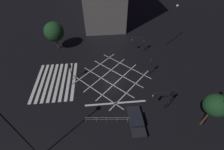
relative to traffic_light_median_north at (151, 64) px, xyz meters
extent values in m
plane|color=black|center=(-0.01, -6.65, -2.61)|extent=(200.00, 200.00, 0.00)
cube|color=silver|center=(-0.01, -13.37, -2.61)|extent=(9.25, 0.50, 0.01)
cube|color=silver|center=(-0.01, -14.27, -2.61)|extent=(9.25, 0.50, 0.01)
cube|color=silver|center=(-0.01, -15.17, -2.61)|extent=(9.25, 0.50, 0.01)
cube|color=silver|center=(-0.01, -16.07, -2.61)|extent=(9.25, 0.50, 0.01)
cube|color=silver|center=(-0.01, -16.97, -2.61)|extent=(9.25, 0.50, 0.01)
cube|color=silver|center=(-0.01, -17.87, -2.61)|extent=(9.25, 0.50, 0.01)
cube|color=silver|center=(-0.01, -18.77, -2.61)|extent=(9.25, 0.50, 0.01)
cube|color=silver|center=(-0.01, -19.67, -2.61)|extent=(9.25, 0.50, 0.01)
cube|color=silver|center=(2.89, -9.56, -2.61)|extent=(8.09, 8.09, 0.01)
cube|color=silver|center=(-2.92, -9.56, -2.61)|extent=(8.09, 8.09, 0.01)
cube|color=silver|center=(0.96, -7.62, -2.61)|extent=(8.09, 8.09, 0.01)
cube|color=silver|center=(-0.98, -7.62, -2.61)|extent=(8.09, 8.09, 0.01)
cube|color=silver|center=(-0.98, -5.68, -2.61)|extent=(8.09, 8.09, 0.01)
cube|color=silver|center=(0.96, -5.68, -2.61)|extent=(8.09, 8.09, 0.01)
cube|color=silver|center=(-2.92, -3.75, -2.61)|extent=(8.09, 8.09, 0.01)
cube|color=silver|center=(2.89, -3.75, -2.61)|extent=(8.09, 8.09, 0.01)
cube|color=silver|center=(5.63, -6.65, -2.61)|extent=(0.30, 9.25, 0.01)
cube|color=black|center=(-34.58, -11.68, -0.61)|extent=(1.40, 0.06, 1.80)
cube|color=black|center=(-31.05, -11.68, -0.61)|extent=(1.40, 0.06, 1.80)
cube|color=beige|center=(-27.52, -11.68, -0.61)|extent=(1.40, 0.06, 1.80)
cube|color=beige|center=(-23.99, -11.68, -0.61)|extent=(1.40, 0.06, 1.80)
cube|color=black|center=(-20.46, -11.68, -0.61)|extent=(1.40, 0.06, 1.80)
cube|color=black|center=(-16.93, -11.68, -0.61)|extent=(1.40, 0.06, 1.80)
cube|color=beige|center=(-23.99, -11.68, 2.98)|extent=(1.40, 0.06, 1.80)
cube|color=beige|center=(-20.46, -11.68, 2.98)|extent=(1.40, 0.06, 1.80)
cube|color=beige|center=(-16.93, -11.68, 2.98)|extent=(1.40, 0.06, 1.80)
cylinder|color=black|center=(0.00, 0.09, -0.79)|extent=(0.11, 0.11, 3.65)
cube|color=black|center=(0.00, -0.04, 0.54)|extent=(0.28, 0.16, 0.90)
sphere|color=red|center=(0.00, -0.15, 0.84)|extent=(0.18, 0.18, 0.18)
sphere|color=black|center=(0.00, -0.15, 0.54)|extent=(0.18, 0.18, 0.18)
sphere|color=black|center=(0.00, -0.15, 0.24)|extent=(0.18, 0.18, 0.18)
cube|color=black|center=(0.00, 0.05, 0.54)|extent=(0.36, 0.02, 0.98)
cylinder|color=black|center=(7.32, 0.58, -0.59)|extent=(0.11, 0.11, 4.06)
cube|color=black|center=(7.18, 0.58, 0.94)|extent=(0.16, 0.28, 0.90)
sphere|color=black|center=(7.07, 0.58, 1.24)|extent=(0.18, 0.18, 0.18)
sphere|color=orange|center=(7.07, 0.58, 0.94)|extent=(0.18, 0.18, 0.18)
sphere|color=black|center=(7.07, 0.58, 0.64)|extent=(0.18, 0.18, 0.18)
cube|color=black|center=(7.27, 0.58, 0.94)|extent=(0.02, 0.36, 0.98)
cylinder|color=black|center=(7.32, 0.15, -0.63)|extent=(0.11, 0.11, 3.97)
cylinder|color=black|center=(7.32, -0.87, 1.21)|extent=(0.09, 2.05, 0.09)
cube|color=black|center=(7.32, -1.90, 0.76)|extent=(0.28, 0.16, 0.90)
sphere|color=black|center=(7.32, -2.01, 1.06)|extent=(0.18, 0.18, 0.18)
sphere|color=orange|center=(7.32, -2.01, 0.76)|extent=(0.18, 0.18, 0.18)
sphere|color=black|center=(7.32, -2.01, 0.46)|extent=(0.18, 0.18, 0.18)
cube|color=black|center=(7.32, -1.81, 0.76)|extent=(0.36, 0.02, 0.98)
cylinder|color=black|center=(-7.45, 0.60, -0.88)|extent=(0.11, 0.11, 3.46)
cube|color=black|center=(-7.32, 0.60, 0.35)|extent=(0.16, 0.28, 0.90)
sphere|color=black|center=(-7.20, 0.60, 0.65)|extent=(0.18, 0.18, 0.18)
sphere|color=black|center=(-7.20, 0.60, 0.35)|extent=(0.18, 0.18, 0.18)
sphere|color=green|center=(-7.20, 0.60, 0.05)|extent=(0.18, 0.18, 0.18)
cube|color=black|center=(-7.41, 0.60, 0.35)|extent=(0.02, 0.36, 0.98)
cylinder|color=black|center=(-7.34, 0.94, -0.83)|extent=(0.11, 0.11, 3.57)
cylinder|color=black|center=(-7.34, -0.39, 0.80)|extent=(0.09, 2.67, 0.09)
cube|color=black|center=(-7.34, -1.73, 0.35)|extent=(0.28, 0.16, 0.90)
sphere|color=black|center=(-7.34, -1.84, 0.65)|extent=(0.18, 0.18, 0.18)
sphere|color=orange|center=(-7.34, -1.84, 0.35)|extent=(0.18, 0.18, 0.18)
sphere|color=black|center=(-7.34, -1.84, 0.05)|extent=(0.18, 0.18, 0.18)
cube|color=black|center=(-7.34, -1.64, 0.35)|extent=(0.36, 0.02, 0.98)
cylinder|color=black|center=(-0.10, -13.59, -0.77)|extent=(0.11, 0.11, 3.68)
cube|color=black|center=(-0.10, -13.46, 0.57)|extent=(0.28, 0.16, 0.90)
sphere|color=red|center=(-0.10, -13.35, 0.87)|extent=(0.18, 0.18, 0.18)
sphere|color=black|center=(-0.10, -13.35, 0.57)|extent=(0.18, 0.18, 0.18)
sphere|color=black|center=(-0.10, -13.35, 0.27)|extent=(0.18, 0.18, 0.18)
cube|color=black|center=(-0.10, -13.55, 0.57)|extent=(0.36, 0.02, 0.98)
cylinder|color=black|center=(10.53, 4.39, 1.84)|extent=(0.14, 0.14, 8.91)
cylinder|color=black|center=(12.20, -16.13, 2.38)|extent=(0.14, 0.14, 9.98)
cylinder|color=black|center=(-9.26, 6.69, 1.65)|extent=(0.14, 0.14, 8.52)
sphere|color=#F4EAC6|center=(-9.26, 6.69, 6.05)|extent=(0.45, 0.45, 0.45)
cylinder|color=#473323|center=(10.08, 4.42, -0.97)|extent=(0.27, 0.27, 3.29)
sphere|color=#19421E|center=(10.08, 4.42, 1.70)|extent=(2.75, 2.75, 2.75)
cylinder|color=#473323|center=(-10.17, -17.55, -1.32)|extent=(0.26, 0.26, 2.59)
sphere|color=#19421E|center=(-10.17, -17.55, 1.46)|extent=(3.96, 3.96, 3.96)
cube|color=black|center=(9.18, -4.34, -2.12)|extent=(4.48, 1.84, 0.57)
cube|color=black|center=(9.29, -4.34, -1.57)|extent=(1.88, 1.62, 0.52)
sphere|color=white|center=(6.99, -4.91, -2.18)|extent=(0.16, 0.16, 0.16)
sphere|color=white|center=(6.99, -3.77, -2.18)|extent=(0.16, 0.16, 0.16)
cylinder|color=black|center=(7.79, -5.14, -2.27)|extent=(0.69, 0.20, 0.69)
cylinder|color=black|center=(7.79, -3.54, -2.27)|extent=(0.69, 0.20, 0.69)
cylinder|color=black|center=(10.57, -5.14, -2.27)|extent=(0.69, 0.20, 0.69)
cylinder|color=black|center=(10.57, -3.54, -2.27)|extent=(0.69, 0.20, 0.69)
cylinder|color=#9EA0A5|center=(8.25, -10.98, -2.09)|extent=(0.05, 0.05, 1.05)
cylinder|color=#9EA0A5|center=(8.38, -9.58, -2.09)|extent=(0.05, 0.05, 1.05)
cylinder|color=#9EA0A5|center=(8.52, -8.18, -2.09)|extent=(0.05, 0.05, 1.05)
cylinder|color=#9EA0A5|center=(8.65, -6.78, -2.09)|extent=(0.05, 0.05, 1.05)
cylinder|color=#9EA0A5|center=(8.79, -5.38, -2.09)|extent=(0.05, 0.05, 1.05)
cylinder|color=#9EA0A5|center=(8.92, -3.97, -2.09)|extent=(0.05, 0.05, 1.05)
cylinder|color=#9EA0A5|center=(8.58, -7.48, -1.60)|extent=(0.71, 7.01, 0.04)
cylinder|color=#9EA0A5|center=(8.58, -7.48, -2.04)|extent=(0.71, 7.01, 0.04)
camera|label=1|loc=(18.91, -8.47, 16.16)|focal=24.00mm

